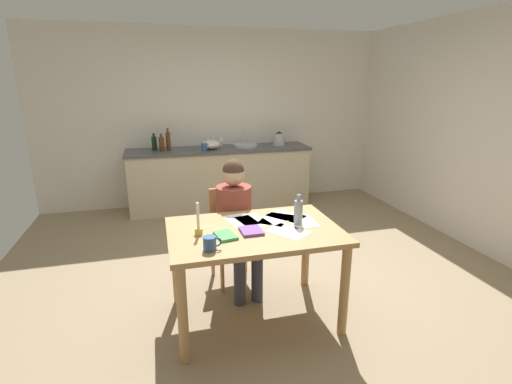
% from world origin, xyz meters
% --- Properties ---
extents(ground_plane, '(5.20, 5.20, 0.04)m').
position_xyz_m(ground_plane, '(0.00, 0.00, -0.02)').
color(ground_plane, '#937F60').
extents(wall_back, '(5.20, 0.12, 2.60)m').
position_xyz_m(wall_back, '(0.00, 2.60, 1.30)').
color(wall_back, silver).
rests_on(wall_back, ground).
extents(wall_right, '(0.12, 5.20, 2.60)m').
position_xyz_m(wall_right, '(2.60, 0.00, 1.30)').
color(wall_right, silver).
rests_on(wall_right, ground).
extents(kitchen_counter, '(2.67, 0.64, 0.90)m').
position_xyz_m(kitchen_counter, '(0.00, 2.24, 0.45)').
color(kitchen_counter, beige).
rests_on(kitchen_counter, ground).
extents(dining_table, '(1.30, 0.87, 0.77)m').
position_xyz_m(dining_table, '(-0.22, -0.62, 0.66)').
color(dining_table, tan).
rests_on(dining_table, ground).
extents(chair_at_table, '(0.44, 0.44, 0.89)m').
position_xyz_m(chair_at_table, '(-0.26, 0.06, 0.50)').
color(chair_at_table, tan).
rests_on(chair_at_table, ground).
extents(person_seated, '(0.36, 0.61, 1.19)m').
position_xyz_m(person_seated, '(-0.25, -0.09, 0.68)').
color(person_seated, brown).
rests_on(person_seated, ground).
extents(coffee_mug, '(0.13, 0.09, 0.10)m').
position_xyz_m(coffee_mug, '(-0.60, -0.90, 0.82)').
color(coffee_mug, '#33598C').
rests_on(coffee_mug, dining_table).
extents(candlestick, '(0.06, 0.06, 0.25)m').
position_xyz_m(candlestick, '(-0.64, -0.62, 0.84)').
color(candlestick, gold).
rests_on(candlestick, dining_table).
extents(book_magazine, '(0.16, 0.21, 0.02)m').
position_xyz_m(book_magazine, '(-0.46, -0.71, 0.78)').
color(book_magazine, '#4AA554').
rests_on(book_magazine, dining_table).
extents(book_cookery, '(0.16, 0.19, 0.02)m').
position_xyz_m(book_cookery, '(-0.26, -0.68, 0.78)').
color(book_cookery, '#764AA5').
rests_on(book_cookery, dining_table).
extents(paper_letter, '(0.34, 0.36, 0.00)m').
position_xyz_m(paper_letter, '(0.01, -0.74, 0.77)').
color(paper_letter, white).
rests_on(paper_letter, dining_table).
extents(paper_bill, '(0.35, 0.36, 0.00)m').
position_xyz_m(paper_bill, '(0.00, -0.46, 0.77)').
color(paper_bill, white).
rests_on(paper_bill, dining_table).
extents(paper_envelope, '(0.22, 0.30, 0.00)m').
position_xyz_m(paper_envelope, '(0.19, -0.56, 0.77)').
color(paper_envelope, white).
rests_on(paper_envelope, dining_table).
extents(paper_receipt, '(0.27, 0.34, 0.00)m').
position_xyz_m(paper_receipt, '(-0.19, -0.46, 0.77)').
color(paper_receipt, white).
rests_on(paper_receipt, dining_table).
extents(paper_notice, '(0.35, 0.36, 0.00)m').
position_xyz_m(paper_notice, '(0.11, -0.41, 0.77)').
color(paper_notice, white).
rests_on(paper_notice, dining_table).
extents(paper_flyer, '(0.27, 0.33, 0.00)m').
position_xyz_m(paper_flyer, '(-0.27, -0.41, 0.77)').
color(paper_flyer, white).
rests_on(paper_flyer, dining_table).
extents(wine_bottle_on_table, '(0.07, 0.07, 0.24)m').
position_xyz_m(wine_bottle_on_table, '(0.14, -0.61, 0.88)').
color(wine_bottle_on_table, '#8C999E').
rests_on(wine_bottle_on_table, dining_table).
extents(sink_unit, '(0.36, 0.36, 0.24)m').
position_xyz_m(sink_unit, '(0.39, 2.24, 0.92)').
color(sink_unit, '#B2B7BC').
rests_on(sink_unit, kitchen_counter).
extents(bottle_oil, '(0.07, 0.07, 0.24)m').
position_xyz_m(bottle_oil, '(-0.92, 2.31, 1.00)').
color(bottle_oil, black).
rests_on(bottle_oil, kitchen_counter).
extents(bottle_vinegar, '(0.07, 0.07, 0.25)m').
position_xyz_m(bottle_vinegar, '(-0.82, 2.20, 1.00)').
color(bottle_vinegar, '#593319').
rests_on(bottle_vinegar, kitchen_counter).
extents(bottle_wine_red, '(0.06, 0.06, 0.31)m').
position_xyz_m(bottle_wine_red, '(-0.73, 2.26, 1.03)').
color(bottle_wine_red, '#593319').
rests_on(bottle_wine_red, kitchen_counter).
extents(mixing_bowl, '(0.28, 0.28, 0.13)m').
position_xyz_m(mixing_bowl, '(-0.13, 2.21, 0.96)').
color(mixing_bowl, white).
rests_on(mixing_bowl, kitchen_counter).
extents(stovetop_kettle, '(0.18, 0.18, 0.22)m').
position_xyz_m(stovetop_kettle, '(0.92, 2.24, 1.00)').
color(stovetop_kettle, '#B7BABF').
rests_on(stovetop_kettle, kitchen_counter).
extents(wine_glass_near_sink, '(0.07, 0.07, 0.15)m').
position_xyz_m(wine_glass_near_sink, '(0.05, 2.39, 1.01)').
color(wine_glass_near_sink, silver).
rests_on(wine_glass_near_sink, kitchen_counter).
extents(wine_glass_by_kettle, '(0.07, 0.07, 0.15)m').
position_xyz_m(wine_glass_by_kettle, '(-0.06, 2.39, 1.01)').
color(wine_glass_by_kettle, silver).
rests_on(wine_glass_by_kettle, kitchen_counter).
extents(wine_glass_back_left, '(0.07, 0.07, 0.15)m').
position_xyz_m(wine_glass_back_left, '(-0.14, 2.39, 1.01)').
color(wine_glass_back_left, silver).
rests_on(wine_glass_back_left, kitchen_counter).
extents(teacup_on_counter, '(0.13, 0.09, 0.10)m').
position_xyz_m(teacup_on_counter, '(-0.24, 2.09, 0.95)').
color(teacup_on_counter, '#33598C').
rests_on(teacup_on_counter, kitchen_counter).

